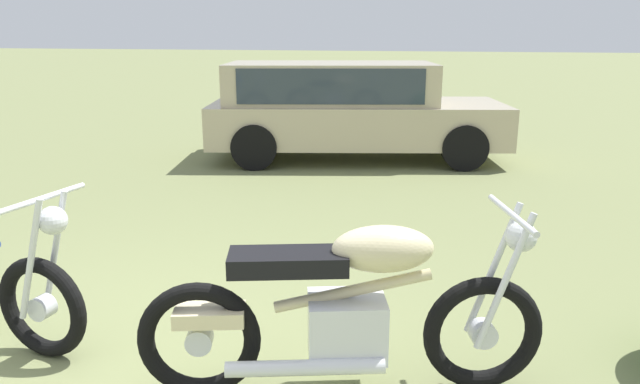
% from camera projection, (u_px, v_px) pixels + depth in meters
% --- Properties ---
extents(motorcycle_cream, '(2.07, 0.92, 1.02)m').
position_uv_depth(motorcycle_cream, '(348.00, 310.00, 3.08)').
color(motorcycle_cream, black).
rests_on(motorcycle_cream, ground).
extents(car_beige, '(4.60, 2.65, 1.43)m').
position_uv_depth(car_beige, '(344.00, 103.00, 8.91)').
color(car_beige, '#BCAD8C').
rests_on(car_beige, ground).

